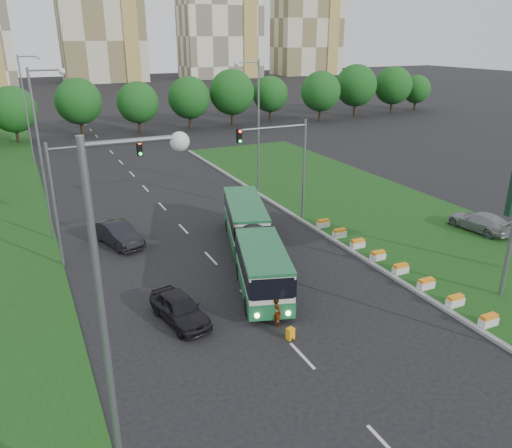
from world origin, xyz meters
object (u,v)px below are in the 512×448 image
traffic_mast_left (80,183)px  car_median (480,221)px  traffic_mast_median (286,156)px  car_left_far (118,234)px  pedestrian (277,312)px  articulated_bus (249,241)px  car_left_near (180,308)px  shopping_trolley (290,334)px

traffic_mast_left → car_median: (27.32, -7.23, -4.49)m
traffic_mast_median → traffic_mast_left: 15.19m
traffic_mast_left → car_median: size_ratio=1.63×
traffic_mast_left → car_left_far: 5.51m
car_median → pedestrian: car_median is taller
articulated_bus → car_left_far: size_ratio=3.19×
traffic_mast_left → articulated_bus: bearing=-26.8°
car_left_far → car_median: size_ratio=0.99×
traffic_mast_left → articulated_bus: 11.18m
car_left_near → car_left_far: 11.78m
traffic_mast_median → car_median: size_ratio=1.63×
pedestrian → shopping_trolley: size_ratio=2.61×
traffic_mast_median → car_left_near: size_ratio=1.84×
articulated_bus → shopping_trolley: (-1.84, -8.82, -1.27)m
traffic_mast_median → car_left_far: size_ratio=1.65×
car_median → pedestrian: 20.45m
car_left_near → car_median: (24.14, 2.43, 0.12)m
traffic_mast_left → shopping_trolley: traffic_mast_left is taller
car_left_far → pedestrian: size_ratio=3.10×
car_median → shopping_trolley: (-19.78, -6.33, -0.56)m
shopping_trolley → articulated_bus: bearing=62.1°
car_median → traffic_mast_median: bearing=-40.5°
shopping_trolley → car_median: bearing=1.6°
traffic_mast_median → car_left_far: 13.68m
car_left_near → pedestrian: size_ratio=2.77×
traffic_mast_median → car_left_near: 16.68m
car_left_far → articulated_bus: bearing=-61.6°
car_left_near → car_left_far: size_ratio=0.89×
traffic_mast_median → shopping_trolley: traffic_mast_median is taller
car_median → traffic_mast_left: bearing=-21.2°
traffic_mast_median → car_median: (12.17, -8.23, -4.49)m
car_left_near → pedestrian: (4.31, -2.55, 0.04)m
car_median → pedestrian: size_ratio=3.13×
articulated_bus → shopping_trolley: bearing=-84.3°
car_left_near → car_left_far: bearing=83.8°
traffic_mast_median → car_left_near: bearing=-138.3°
car_left_far → shopping_trolley: 16.52m
car_left_far → shopping_trolley: size_ratio=8.07×
traffic_mast_left → car_left_near: traffic_mast_left is taller
shopping_trolley → car_left_near: bearing=122.0°
shopping_trolley → traffic_mast_left: bearing=103.0°
traffic_mast_median → car_left_far: (-12.86, 1.09, -4.55)m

